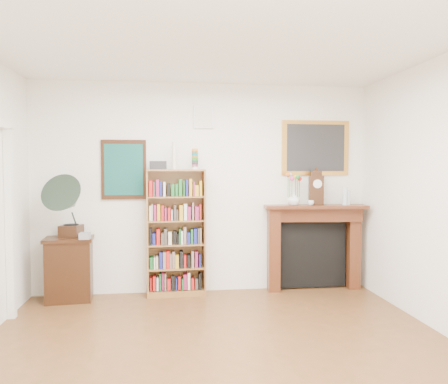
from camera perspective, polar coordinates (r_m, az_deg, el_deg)
name	(u,v)px	position (r m, az deg, el deg)	size (l,w,h in m)	color
room	(229,202)	(3.40, 0.62, -1.33)	(4.51, 5.01, 2.81)	#543919
teal_poster	(124,170)	(5.87, -12.95, 2.87)	(0.58, 0.04, 0.78)	black
small_picture	(204,117)	(5.90, -2.69, 9.75)	(0.26, 0.04, 0.30)	white
gilt_painting	(315,148)	(6.19, 11.86, 5.66)	(0.95, 0.04, 0.75)	#C38732
bookshelf	(176,225)	(5.75, -6.30, -4.35)	(0.77, 0.30, 1.90)	brown
side_cabinet	(69,269)	(5.90, -19.55, -9.46)	(0.59, 0.43, 0.80)	black
fireplace	(313,239)	(6.16, 11.61, -6.09)	(1.41, 0.43, 1.17)	#442210
gramophone	(68,202)	(5.71, -19.68, -1.27)	(0.60, 0.69, 0.80)	black
cd_stack	(85,236)	(5.63, -17.71, -5.48)	(0.12, 0.12, 0.08)	#B1B0BD
mantel_clock	(316,189)	(6.07, 11.93, 0.44)	(0.22, 0.15, 0.46)	black
flower_vase	(294,199)	(5.96, 9.09, -0.88)	(0.17, 0.17, 0.18)	white
teacup	(311,203)	(5.99, 11.27, -1.40)	(0.09, 0.09, 0.07)	white
bottle_left	(345,196)	(6.16, 15.52, -0.52)	(0.07, 0.07, 0.24)	silver
bottle_right	(348,197)	(6.20, 15.90, -0.69)	(0.06, 0.06, 0.20)	silver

